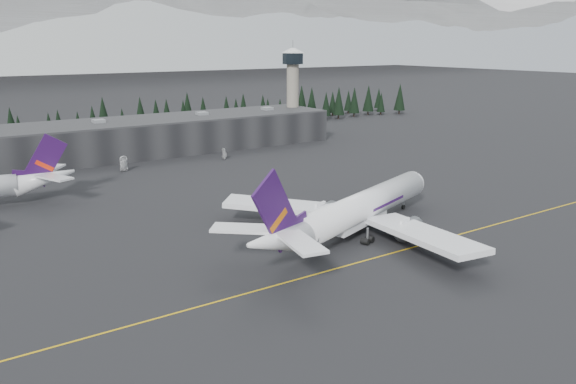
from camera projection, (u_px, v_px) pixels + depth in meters
ground at (347, 260)px, 106.14m from camera, size 1400.00×1400.00×0.00m
taxiline at (354, 264)px, 104.53m from camera, size 400.00×0.40×0.02m
terminal at (128, 138)px, 204.80m from camera, size 160.00×30.00×12.60m
control_tower at (293, 82)px, 243.19m from camera, size 10.00×10.00×37.70m
treeline at (99, 123)px, 234.17m from camera, size 360.00×20.00×15.00m
jet_main at (352, 212)px, 117.51m from camera, size 64.67×58.01×19.62m
gse_vehicle_a at (124, 169)px, 179.71m from camera, size 2.47×5.11×1.40m
gse_vehicle_b at (225, 157)px, 198.39m from camera, size 4.16×2.04×1.36m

